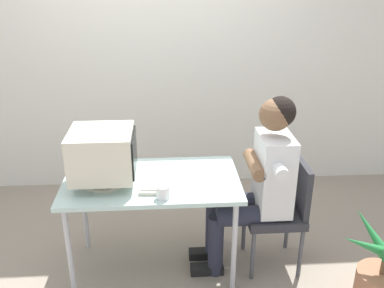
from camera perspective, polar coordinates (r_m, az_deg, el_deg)
name	(u,v)px	position (r m, az deg, el deg)	size (l,w,h in m)	color
ground_plane	(155,266)	(3.29, -4.96, -16.07)	(12.00, 12.00, 0.00)	gray
wall_back	(185,33)	(4.01, -1.01, 14.78)	(8.00, 0.10, 3.00)	silver
desk	(152,187)	(2.92, -5.40, -5.80)	(1.19, 0.68, 0.73)	#B7B7BC
crt_monitor	(103,154)	(2.79, -11.92, -1.35)	(0.41, 0.39, 0.37)	beige
keyboard	(154,178)	(2.87, -5.18, -4.57)	(0.18, 0.45, 0.03)	beige
office_chair	(282,207)	(3.12, 11.99, -8.36)	(0.40, 0.40, 0.82)	#4C4C51
person_seated	(259,179)	(2.96, 9.04, -4.61)	(0.69, 0.55, 1.29)	silver
potted_plant	(383,273)	(3.08, 24.28, -15.57)	(0.61, 0.53, 0.65)	#9E6647
desk_mug	(163,192)	(2.64, -3.93, -6.45)	(0.08, 0.09, 0.08)	white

